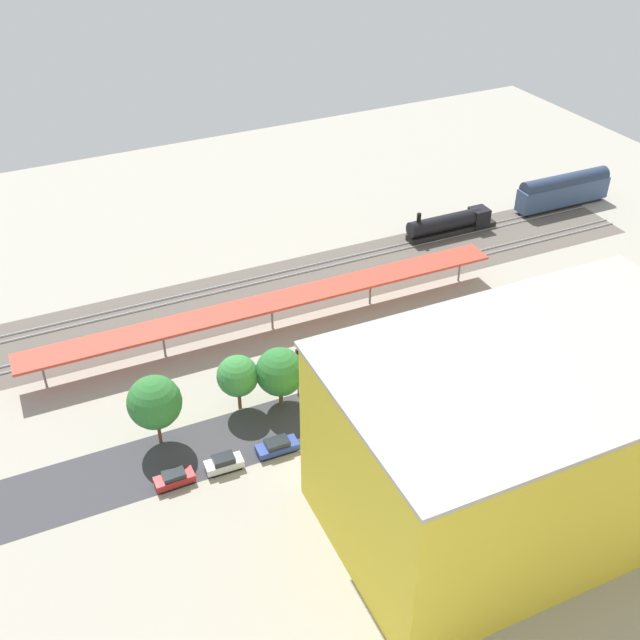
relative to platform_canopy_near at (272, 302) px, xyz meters
name	(u,v)px	position (x,y,z in m)	size (l,w,h in m)	color
ground_plane	(396,360)	(-11.43, 13.44, -4.19)	(167.65, 167.65, 0.00)	#9E998C
rail_bed	(320,279)	(-11.43, -8.54, -4.19)	(104.78, 14.92, 0.01)	#5B544C
street_asphalt	(418,384)	(-11.43, 18.82, -4.19)	(104.78, 9.00, 0.01)	#38383D
track_rails	(320,278)	(-11.43, -8.54, -4.01)	(104.74, 11.45, 0.12)	#9E9EA8
platform_canopy_near	(272,302)	(0.00, 0.00, 0.00)	(66.27, 6.25, 4.41)	#C63D2D
locomotive	(453,224)	(-37.30, -11.99, -2.40)	(16.13, 3.15, 5.04)	black
passenger_coach	(564,190)	(-60.30, -12.00, -0.97)	(18.08, 3.40, 6.09)	black
parked_car_0	(500,371)	(-21.40, 22.02, -3.37)	(4.62, 1.95, 1.85)	black
parked_car_1	(467,386)	(-15.96, 22.60, -3.39)	(4.10, 1.92, 1.81)	black
parked_car_2	(420,400)	(-9.53, 22.22, -3.42)	(4.74, 2.06, 1.74)	black
parked_car_3	(381,415)	(-4.03, 22.43, -3.42)	(4.35, 1.77, 1.69)	black
parked_car_4	(330,430)	(2.39, 22.24, -3.39)	(4.40, 2.00, 1.81)	black
parked_car_5	(277,447)	(8.76, 21.93, -3.47)	(4.73, 2.09, 1.61)	black
parked_car_6	(224,464)	(14.94, 21.86, -3.39)	(4.19, 2.02, 1.80)	black
parked_car_7	(174,479)	(20.36, 21.64, -3.44)	(4.20, 1.77, 1.66)	black
construction_building	(526,440)	(-9.43, 39.83, 5.26)	(37.18, 21.85, 18.89)	yellow
construction_roof_slab	(543,360)	(-9.43, 39.83, 14.91)	(37.78, 22.45, 0.40)	#ADA89E
box_truck_0	(415,400)	(-8.48, 22.70, -2.60)	(8.72, 3.36, 3.21)	black
street_tree_0	(238,376)	(9.85, 13.32, 0.64)	(4.88, 4.88, 7.29)	brown
street_tree_1	(280,372)	(5.18, 14.75, 0.64)	(5.74, 5.74, 7.71)	brown
street_tree_2	(155,402)	(19.91, 14.80, 1.64)	(5.97, 5.97, 8.82)	brown
traffic_light	(298,366)	(2.72, 14.29, 0.36)	(0.50, 0.36, 6.90)	#333333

